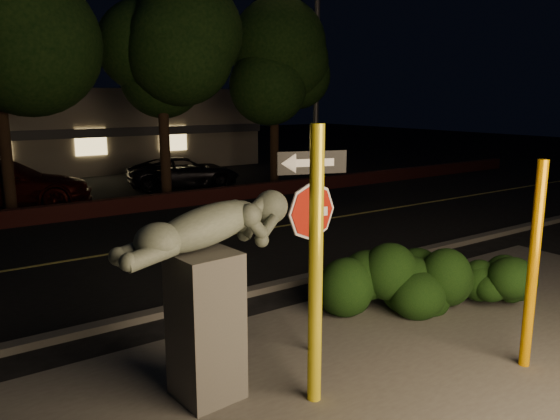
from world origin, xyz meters
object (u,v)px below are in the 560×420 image
Objects in this scene: signpost at (312,212)px; yellow_pole_left at (316,269)px; streetlight at (312,25)px; yellow_pole_right at (533,267)px; parked_car_dark at (184,172)px; parked_car_darkred at (4,184)px; sculpture at (207,278)px.

yellow_pole_left is at bearing -107.57° from signpost.
streetlight is at bearing 70.50° from signpost.
yellow_pole_left is 1.17× the size of yellow_pole_right.
signpost reaches higher than yellow_pole_right.
parked_car_dark is (4.81, 14.39, -1.42)m from signpost.
yellow_pole_right is at bearing -145.09° from parked_car_darkred.
yellow_pole_right reaches higher than parked_car_darkred.
yellow_pole_right is 2.97m from signpost.
streetlight is 7.88m from parked_car_dark.
sculpture is 0.23× the size of streetlight.
sculpture is (-1.73, -0.23, -0.54)m from signpost.
yellow_pole_right is at bearing -29.28° from sculpture.
yellow_pole_left is 1.15× the size of signpost.
parked_car_darkred reaches higher than parked_car_dark.
sculpture is at bearing -126.43° from streetlight.
parked_car_darkred is 6.65m from parked_car_dark.
signpost is (-2.10, 2.00, 0.64)m from yellow_pole_right.
yellow_pole_left reaches higher than parked_car_darkred.
yellow_pole_right is at bearing -24.97° from signpost.
signpost is at bearing 53.83° from yellow_pole_left.
signpost is at bearing -151.48° from parked_car_darkred.
yellow_pole_right is 0.63× the size of parked_car_dark.
signpost reaches higher than parked_car_darkred.
parked_car_dark is at bearing 80.60° from yellow_pole_right.
yellow_pole_left is at bearing -154.87° from parked_car_darkred.
streetlight is (9.74, 12.42, 4.40)m from signpost.
yellow_pole_right is 4.21m from sculpture.
sculpture reaches higher than parked_car_darkred.
parked_car_dark is (6.54, 14.63, -0.89)m from sculpture.
signpost reaches higher than parked_car_dark.
signpost is at bearing 173.62° from parked_car_dark.
parked_car_dark is (-4.93, 1.97, -5.82)m from streetlight.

